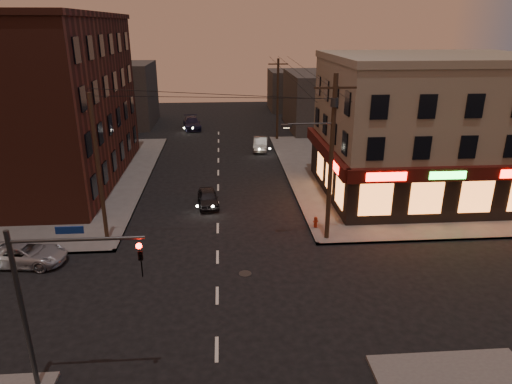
{
  "coord_description": "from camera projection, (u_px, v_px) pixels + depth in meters",
  "views": [
    {
      "loc": [
        0.47,
        -19.55,
        12.67
      ],
      "look_at": [
        2.39,
        6.05,
        3.2
      ],
      "focal_mm": 32.0,
      "sensor_mm": 36.0,
      "label": 1
    }
  ],
  "objects": [
    {
      "name": "sidewalk_ne",
      "position": [
        415.0,
        171.0,
        41.66
      ],
      "size": [
        24.0,
        28.0,
        0.15
      ],
      "primitive_type": "cube",
      "color": "#514F4C",
      "rests_on": "ground"
    },
    {
      "name": "bg_building_ne_a",
      "position": [
        328.0,
        101.0,
        57.97
      ],
      "size": [
        10.0,
        12.0,
        7.0
      ],
      "primitive_type": "cube",
      "color": "#3F3D3A",
      "rests_on": "ground"
    },
    {
      "name": "bg_building_ne_b",
      "position": [
        295.0,
        90.0,
        71.1
      ],
      "size": [
        8.0,
        8.0,
        6.0
      ],
      "primitive_type": "cube",
      "color": "#3F3D3A",
      "rests_on": "ground"
    },
    {
      "name": "utility_pole_far",
      "position": [
        278.0,
        100.0,
        51.45
      ],
      "size": [
        0.26,
        0.26,
        9.0
      ],
      "primitive_type": "cylinder",
      "color": "#382619",
      "rests_on": "sidewalk_ne"
    },
    {
      "name": "pizza_building",
      "position": [
        427.0,
        127.0,
        34.48
      ],
      "size": [
        15.85,
        12.85,
        10.5
      ],
      "color": "gray",
      "rests_on": "sidewalk_ne"
    },
    {
      "name": "sidewalk_nw",
      "position": [
        8.0,
        180.0,
        39.12
      ],
      "size": [
        24.0,
        28.0,
        0.15
      ],
      "primitive_type": "cube",
      "color": "#514F4C",
      "rests_on": "ground"
    },
    {
      "name": "fire_hydrant",
      "position": [
        316.0,
        221.0,
        29.78
      ],
      "size": [
        0.33,
        0.33,
        0.74
      ],
      "rotation": [
        0.0,
        0.0,
        0.14
      ],
      "color": "maroon",
      "rests_on": "sidewalk_ne"
    },
    {
      "name": "utility_pole_west",
      "position": [
        99.0,
        170.0,
        26.64
      ],
      "size": [
        0.24,
        0.24,
        9.0
      ],
      "primitive_type": "cylinder",
      "color": "#382619",
      "rests_on": "sidewalk_nw"
    },
    {
      "name": "sedan_near",
      "position": [
        208.0,
        198.0,
        33.66
      ],
      "size": [
        1.8,
        3.71,
        1.22
      ],
      "primitive_type": "imported",
      "rotation": [
        0.0,
        0.0,
        0.1
      ],
      "color": "black",
      "rests_on": "ground"
    },
    {
      "name": "suv_cross",
      "position": [
        25.0,
        254.0,
        25.41
      ],
      "size": [
        4.73,
        2.6,
        1.26
      ],
      "primitive_type": "imported",
      "rotation": [
        0.0,
        0.0,
        1.45
      ],
      "color": "#9FA1A8",
      "rests_on": "ground"
    },
    {
      "name": "bg_building_nw",
      "position": [
        118.0,
        95.0,
        59.64
      ],
      "size": [
        9.0,
        10.0,
        8.0
      ],
      "primitive_type": "cube",
      "color": "#3F3D3A",
      "rests_on": "ground"
    },
    {
      "name": "traffic_signal",
      "position": [
        50.0,
        289.0,
        15.57
      ],
      "size": [
        4.49,
        0.32,
        6.47
      ],
      "color": "#333538",
      "rests_on": "ground"
    },
    {
      "name": "utility_pole_main",
      "position": [
        330.0,
        150.0,
        26.54
      ],
      "size": [
        4.2,
        0.44,
        10.0
      ],
      "color": "#382619",
      "rests_on": "sidewalk_ne"
    },
    {
      "name": "sedan_far",
      "position": [
        192.0,
        123.0,
        58.44
      ],
      "size": [
        2.7,
        5.31,
        1.48
      ],
      "primitive_type": "imported",
      "rotation": [
        0.0,
        0.0,
        0.13
      ],
      "color": "#191933",
      "rests_on": "ground"
    },
    {
      "name": "brick_apartment",
      "position": [
        37.0,
        103.0,
        37.1
      ],
      "size": [
        12.0,
        20.0,
        13.0
      ],
      "primitive_type": "cube",
      "color": "#4B2118",
      "rests_on": "sidewalk_nw"
    },
    {
      "name": "ground",
      "position": [
        217.0,
        296.0,
        22.64
      ],
      "size": [
        120.0,
        120.0,
        0.0
      ],
      "primitive_type": "plane",
      "color": "black",
      "rests_on": "ground"
    },
    {
      "name": "sedan_mid",
      "position": [
        260.0,
        144.0,
        48.61
      ],
      "size": [
        1.91,
        4.23,
        1.35
      ],
      "primitive_type": "imported",
      "rotation": [
        0.0,
        0.0,
        -0.12
      ],
      "color": "#65635F",
      "rests_on": "ground"
    }
  ]
}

